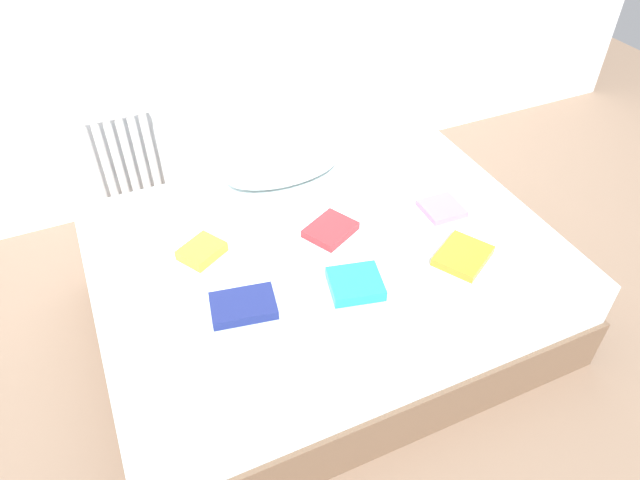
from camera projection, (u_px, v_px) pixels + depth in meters
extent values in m
plane|color=#7F6651|center=(324.00, 319.00, 2.82)|extent=(8.00, 8.00, 0.00)
cube|color=brown|center=(324.00, 300.00, 2.73)|extent=(2.00, 1.50, 0.28)
cube|color=silver|center=(325.00, 262.00, 2.56)|extent=(1.96, 1.46, 0.22)
cylinder|color=white|center=(94.00, 165.00, 3.11)|extent=(0.04, 0.04, 0.58)
cylinder|color=white|center=(105.00, 162.00, 3.13)|extent=(0.04, 0.04, 0.58)
cylinder|color=white|center=(117.00, 160.00, 3.15)|extent=(0.04, 0.04, 0.58)
cylinder|color=white|center=(128.00, 157.00, 3.17)|extent=(0.04, 0.04, 0.58)
cylinder|color=white|center=(139.00, 155.00, 3.19)|extent=(0.04, 0.04, 0.58)
cylinder|color=white|center=(151.00, 152.00, 3.21)|extent=(0.04, 0.04, 0.58)
cube|color=white|center=(111.00, 115.00, 2.98)|extent=(0.35, 0.04, 0.04)
cube|color=white|center=(133.00, 197.00, 3.34)|extent=(0.35, 0.04, 0.04)
ellipsoid|color=white|center=(283.00, 167.00, 2.82)|extent=(0.59, 0.28, 0.13)
cube|color=pink|center=(442.00, 208.00, 2.65)|extent=(0.18, 0.18, 0.03)
cube|color=yellow|center=(202.00, 251.00, 2.42)|extent=(0.22, 0.21, 0.05)
cube|color=red|center=(330.00, 230.00, 2.53)|extent=(0.26, 0.25, 0.04)
cube|color=orange|center=(463.00, 256.00, 2.41)|extent=(0.29, 0.28, 0.04)
cube|color=navy|center=(243.00, 306.00, 2.19)|extent=(0.27, 0.21, 0.04)
cube|color=teal|center=(355.00, 284.00, 2.27)|extent=(0.24, 0.23, 0.05)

